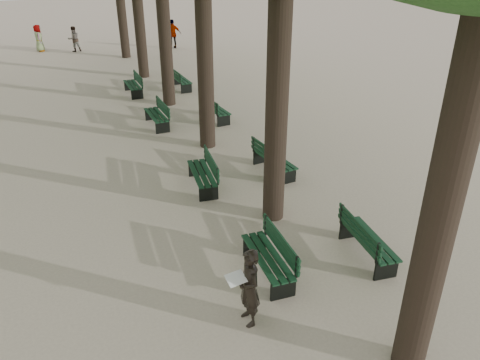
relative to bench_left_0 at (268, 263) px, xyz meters
name	(u,v)px	position (x,y,z in m)	size (l,w,h in m)	color
ground	(272,308)	(-0.37, -0.96, -0.27)	(120.00, 120.00, 0.00)	#BCA98E
bench_left_0	(268,263)	(0.00, 0.00, 0.00)	(0.68, 1.83, 0.92)	black
bench_left_1	(203,179)	(0.00, 4.21, 0.00)	(0.78, 1.86, 0.92)	black
bench_left_2	(157,119)	(0.00, 9.58, 0.00)	(0.61, 1.81, 0.92)	black
bench_left_3	(133,89)	(0.00, 14.06, 0.00)	(0.59, 1.81, 0.92)	black
bench_right_0	(367,246)	(2.27, -0.28, 0.00)	(0.79, 1.86, 0.92)	black
bench_right_1	(274,164)	(2.27, 4.29, 0.00)	(0.72, 1.84, 0.92)	black
bench_right_2	(215,113)	(2.27, 9.41, 0.00)	(0.70, 1.84, 0.92)	black
bench_right_3	(181,83)	(2.27, 14.13, 0.00)	(0.63, 1.82, 0.92)	black
man_with_map	(249,288)	(-0.90, -1.09, 0.50)	(0.60, 0.62, 1.53)	black
pedestrian_a	(74,39)	(-1.54, 24.98, 0.50)	(0.75, 0.31, 1.54)	#262628
pedestrian_d	(39,38)	(-3.58, 25.90, 0.54)	(0.79, 0.33, 1.63)	#262628
pedestrian_c	(173,34)	(4.51, 23.58, 0.64)	(1.06, 0.36, 1.81)	#262628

